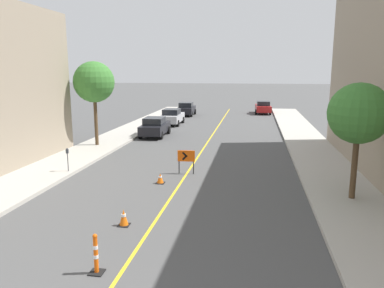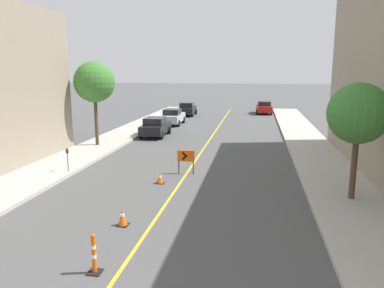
{
  "view_description": "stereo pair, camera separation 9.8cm",
  "coord_description": "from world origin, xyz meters",
  "px_view_note": "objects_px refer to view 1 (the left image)",
  "views": [
    {
      "loc": [
        3.44,
        -3.33,
        5.43
      ],
      "look_at": [
        -0.23,
        18.66,
        1.0
      ],
      "focal_mm": 35.0,
      "sensor_mm": 36.0,
      "label": 1
    },
    {
      "loc": [
        3.54,
        -3.32,
        5.43
      ],
      "look_at": [
        -0.23,
        18.66,
        1.0
      ],
      "focal_mm": 35.0,
      "sensor_mm": 36.0,
      "label": 2
    }
  ],
  "objects_px": {
    "parking_meter_near_curb": "(67,155)",
    "arrow_barricade_primary": "(186,157)",
    "parked_car_curb_mid": "(172,117)",
    "parked_car_curb_far": "(186,109)",
    "delineator_post_front": "(96,256)",
    "parked_car_curb_near": "(155,127)",
    "parked_car_opposite_side": "(263,107)",
    "traffic_cone_second": "(124,218)",
    "street_tree_left_near": "(94,82)",
    "traffic_cone_third": "(160,178)",
    "street_tree_right_near": "(359,114)"
  },
  "relations": [
    {
      "from": "parking_meter_near_curb",
      "to": "arrow_barricade_primary",
      "type": "bearing_deg",
      "value": 10.31
    },
    {
      "from": "parked_car_curb_mid",
      "to": "parking_meter_near_curb",
      "type": "bearing_deg",
      "value": -94.82
    },
    {
      "from": "parked_car_curb_far",
      "to": "delineator_post_front",
      "type": "bearing_deg",
      "value": -85.87
    },
    {
      "from": "parked_car_curb_far",
      "to": "arrow_barricade_primary",
      "type": "bearing_deg",
      "value": -81.99
    },
    {
      "from": "parked_car_curb_near",
      "to": "parked_car_opposite_side",
      "type": "height_order",
      "value": "same"
    },
    {
      "from": "delineator_post_front",
      "to": "parked_car_curb_mid",
      "type": "bearing_deg",
      "value": 98.3
    },
    {
      "from": "parked_car_curb_mid",
      "to": "parking_meter_near_curb",
      "type": "distance_m",
      "value": 18.84
    },
    {
      "from": "traffic_cone_second",
      "to": "arrow_barricade_primary",
      "type": "bearing_deg",
      "value": 82.1
    },
    {
      "from": "delineator_post_front",
      "to": "arrow_barricade_primary",
      "type": "relative_size",
      "value": 0.9
    },
    {
      "from": "parked_car_curb_near",
      "to": "parked_car_curb_mid",
      "type": "height_order",
      "value": "same"
    },
    {
      "from": "parked_car_opposite_side",
      "to": "street_tree_left_near",
      "type": "height_order",
      "value": "street_tree_left_near"
    },
    {
      "from": "traffic_cone_second",
      "to": "parked_car_curb_far",
      "type": "distance_m",
      "value": 32.71
    },
    {
      "from": "delineator_post_front",
      "to": "arrow_barricade_primary",
      "type": "xyz_separation_m",
      "value": [
        0.62,
        10.17,
        0.41
      ]
    },
    {
      "from": "parked_car_opposite_side",
      "to": "street_tree_left_near",
      "type": "distance_m",
      "value": 26.4
    },
    {
      "from": "traffic_cone_second",
      "to": "parked_car_opposite_side",
      "type": "xyz_separation_m",
      "value": [
        5.53,
        36.0,
        0.51
      ]
    },
    {
      "from": "traffic_cone_second",
      "to": "delineator_post_front",
      "type": "distance_m",
      "value": 3.19
    },
    {
      "from": "traffic_cone_third",
      "to": "parked_car_curb_mid",
      "type": "relative_size",
      "value": 0.12
    },
    {
      "from": "traffic_cone_third",
      "to": "parked_car_curb_far",
      "type": "relative_size",
      "value": 0.12
    },
    {
      "from": "arrow_barricade_primary",
      "to": "parked_car_curb_mid",
      "type": "xyz_separation_m",
      "value": [
        -4.68,
        17.67,
        -0.1
      ]
    },
    {
      "from": "street_tree_right_near",
      "to": "parking_meter_near_curb",
      "type": "bearing_deg",
      "value": 171.75
    },
    {
      "from": "parking_meter_near_curb",
      "to": "street_tree_right_near",
      "type": "xyz_separation_m",
      "value": [
        13.75,
        -1.99,
        2.65
      ]
    },
    {
      "from": "parked_car_curb_mid",
      "to": "parked_car_opposite_side",
      "type": "xyz_separation_m",
      "value": [
        9.23,
        11.32,
        0.0
      ]
    },
    {
      "from": "traffic_cone_third",
      "to": "parked_car_curb_far",
      "type": "bearing_deg",
      "value": 97.7
    },
    {
      "from": "parked_car_curb_mid",
      "to": "parked_car_opposite_side",
      "type": "bearing_deg",
      "value": 50.43
    },
    {
      "from": "traffic_cone_second",
      "to": "delineator_post_front",
      "type": "xyz_separation_m",
      "value": [
        0.35,
        -3.16,
        0.2
      ]
    },
    {
      "from": "parked_car_opposite_side",
      "to": "traffic_cone_second",
      "type": "bearing_deg",
      "value": -101.53
    },
    {
      "from": "parked_car_curb_near",
      "to": "parking_meter_near_curb",
      "type": "bearing_deg",
      "value": -99.25
    },
    {
      "from": "street_tree_left_near",
      "to": "traffic_cone_second",
      "type": "bearing_deg",
      "value": -62.88
    },
    {
      "from": "traffic_cone_second",
      "to": "street_tree_right_near",
      "type": "xyz_separation_m",
      "value": [
        8.58,
        3.9,
        3.41
      ]
    },
    {
      "from": "traffic_cone_second",
      "to": "parked_car_curb_near",
      "type": "relative_size",
      "value": 0.14
    },
    {
      "from": "street_tree_left_near",
      "to": "street_tree_right_near",
      "type": "bearing_deg",
      "value": -30.52
    },
    {
      "from": "delineator_post_front",
      "to": "parked_car_curb_mid",
      "type": "height_order",
      "value": "parked_car_curb_mid"
    },
    {
      "from": "parked_car_curb_mid",
      "to": "street_tree_right_near",
      "type": "bearing_deg",
      "value": -59.77
    },
    {
      "from": "parking_meter_near_curb",
      "to": "street_tree_right_near",
      "type": "relative_size",
      "value": 0.26
    },
    {
      "from": "parked_car_opposite_side",
      "to": "street_tree_right_near",
      "type": "xyz_separation_m",
      "value": [
        3.06,
        -32.1,
        2.9
      ]
    },
    {
      "from": "traffic_cone_second",
      "to": "parked_car_opposite_side",
      "type": "height_order",
      "value": "parked_car_opposite_side"
    },
    {
      "from": "parked_car_curb_near",
      "to": "parking_meter_near_curb",
      "type": "height_order",
      "value": "parked_car_curb_near"
    },
    {
      "from": "traffic_cone_second",
      "to": "arrow_barricade_primary",
      "type": "relative_size",
      "value": 0.47
    },
    {
      "from": "parking_meter_near_curb",
      "to": "parked_car_curb_near",
      "type": "bearing_deg",
      "value": 82.69
    },
    {
      "from": "parked_car_curb_mid",
      "to": "parked_car_curb_far",
      "type": "xyz_separation_m",
      "value": [
        0.04,
        7.82,
        0.0
      ]
    },
    {
      "from": "parked_car_curb_near",
      "to": "street_tree_right_near",
      "type": "xyz_separation_m",
      "value": [
        12.22,
        -13.92,
        2.9
      ]
    },
    {
      "from": "traffic_cone_second",
      "to": "parking_meter_near_curb",
      "type": "bearing_deg",
      "value": 131.25
    },
    {
      "from": "arrow_barricade_primary",
      "to": "parked_car_curb_near",
      "type": "xyz_separation_m",
      "value": [
        -4.61,
        10.81,
        -0.1
      ]
    },
    {
      "from": "street_tree_left_near",
      "to": "street_tree_right_near",
      "type": "height_order",
      "value": "street_tree_left_near"
    },
    {
      "from": "traffic_cone_second",
      "to": "parked_car_curb_near",
      "type": "height_order",
      "value": "parked_car_curb_near"
    },
    {
      "from": "traffic_cone_third",
      "to": "street_tree_left_near",
      "type": "bearing_deg",
      "value": 130.54
    },
    {
      "from": "parked_car_curb_mid",
      "to": "street_tree_left_near",
      "type": "distance_m",
      "value": 12.76
    },
    {
      "from": "parked_car_curb_near",
      "to": "arrow_barricade_primary",
      "type": "bearing_deg",
      "value": -68.83
    },
    {
      "from": "delineator_post_front",
      "to": "parked_car_curb_far",
      "type": "distance_m",
      "value": 35.89
    },
    {
      "from": "traffic_cone_second",
      "to": "street_tree_left_near",
      "type": "relative_size",
      "value": 0.1
    }
  ]
}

